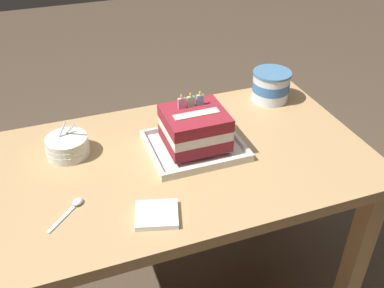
{
  "coord_description": "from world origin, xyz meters",
  "views": [
    {
      "loc": [
        -0.36,
        -1.02,
        1.49
      ],
      "look_at": [
        0.01,
        0.01,
        0.73
      ],
      "focal_mm": 41.28,
      "sensor_mm": 36.0,
      "label": 1
    }
  ],
  "objects_px": {
    "birthday_cake": "(195,127)",
    "ice_cream_tub": "(271,86)",
    "napkin_pile": "(157,215)",
    "serving_spoon_near_tray": "(74,206)",
    "foil_tray": "(195,147)",
    "bowl_stack": "(68,146)"
  },
  "relations": [
    {
      "from": "birthday_cake",
      "to": "ice_cream_tub",
      "type": "height_order",
      "value": "birthday_cake"
    },
    {
      "from": "birthday_cake",
      "to": "napkin_pile",
      "type": "height_order",
      "value": "birthday_cake"
    },
    {
      "from": "serving_spoon_near_tray",
      "to": "foil_tray",
      "type": "bearing_deg",
      "value": 20.01
    },
    {
      "from": "serving_spoon_near_tray",
      "to": "napkin_pile",
      "type": "distance_m",
      "value": 0.22
    },
    {
      "from": "foil_tray",
      "to": "bowl_stack",
      "type": "relative_size",
      "value": 2.21
    },
    {
      "from": "bowl_stack",
      "to": "serving_spoon_near_tray",
      "type": "distance_m",
      "value": 0.25
    },
    {
      "from": "birthday_cake",
      "to": "serving_spoon_near_tray",
      "type": "xyz_separation_m",
      "value": [
        -0.39,
        -0.14,
        -0.07
      ]
    },
    {
      "from": "birthday_cake",
      "to": "bowl_stack",
      "type": "bearing_deg",
      "value": 164.28
    },
    {
      "from": "bowl_stack",
      "to": "serving_spoon_near_tray",
      "type": "bearing_deg",
      "value": -94.09
    },
    {
      "from": "ice_cream_tub",
      "to": "napkin_pile",
      "type": "relative_size",
      "value": 1.06
    },
    {
      "from": "birthday_cake",
      "to": "serving_spoon_near_tray",
      "type": "distance_m",
      "value": 0.42
    },
    {
      "from": "foil_tray",
      "to": "napkin_pile",
      "type": "height_order",
      "value": "foil_tray"
    },
    {
      "from": "birthday_cake",
      "to": "bowl_stack",
      "type": "height_order",
      "value": "birthday_cake"
    },
    {
      "from": "birthday_cake",
      "to": "ice_cream_tub",
      "type": "xyz_separation_m",
      "value": [
        0.37,
        0.2,
        -0.02
      ]
    },
    {
      "from": "ice_cream_tub",
      "to": "serving_spoon_near_tray",
      "type": "relative_size",
      "value": 1.28
    },
    {
      "from": "birthday_cake",
      "to": "napkin_pile",
      "type": "relative_size",
      "value": 1.4
    },
    {
      "from": "bowl_stack",
      "to": "ice_cream_tub",
      "type": "distance_m",
      "value": 0.75
    },
    {
      "from": "foil_tray",
      "to": "serving_spoon_near_tray",
      "type": "distance_m",
      "value": 0.41
    },
    {
      "from": "foil_tray",
      "to": "birthday_cake",
      "type": "distance_m",
      "value": 0.07
    },
    {
      "from": "foil_tray",
      "to": "serving_spoon_near_tray",
      "type": "relative_size",
      "value": 2.66
    },
    {
      "from": "napkin_pile",
      "to": "ice_cream_tub",
      "type": "bearing_deg",
      "value": 38.72
    },
    {
      "from": "birthday_cake",
      "to": "napkin_pile",
      "type": "xyz_separation_m",
      "value": [
        -0.19,
        -0.25,
        -0.07
      ]
    }
  ]
}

